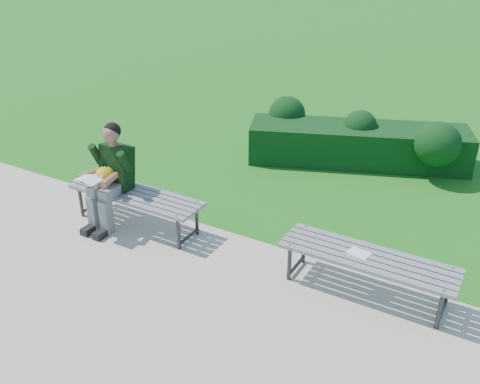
{
  "coord_description": "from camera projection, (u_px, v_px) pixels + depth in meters",
  "views": [
    {
      "loc": [
        2.76,
        -4.89,
        3.5
      ],
      "look_at": [
        0.07,
        -0.24,
        0.76
      ],
      "focal_mm": 40.0,
      "sensor_mm": 36.0,
      "label": 1
    }
  ],
  "objects": [
    {
      "name": "bench_left",
      "position": [
        136.0,
        197.0,
        6.67
      ],
      "size": [
        1.8,
        0.5,
        0.46
      ],
      "color": "gray",
      "rests_on": "walkway"
    },
    {
      "name": "seated_boy",
      "position": [
        110.0,
        173.0,
        6.59
      ],
      "size": [
        0.56,
        0.76,
        1.31
      ],
      "color": "slate",
      "rests_on": "walkway"
    },
    {
      "name": "ground",
      "position": [
        245.0,
        238.0,
        6.6
      ],
      "size": [
        80.0,
        80.0,
        0.0
      ],
      "color": "#297C16",
      "rests_on": "ground"
    },
    {
      "name": "hedge",
      "position": [
        360.0,
        140.0,
        8.5
      ],
      "size": [
        3.49,
        2.02,
        0.91
      ],
      "color": "#10360D",
      "rests_on": "ground"
    },
    {
      "name": "walkway",
      "position": [
        157.0,
        319.0,
        5.24
      ],
      "size": [
        30.0,
        3.5,
        0.02
      ],
      "color": "beige",
      "rests_on": "ground"
    },
    {
      "name": "bench_right",
      "position": [
        368.0,
        261.0,
        5.43
      ],
      "size": [
        1.8,
        0.5,
        0.46
      ],
      "color": "gray",
      "rests_on": "walkway"
    },
    {
      "name": "paper_sheet",
      "position": [
        359.0,
        253.0,
        5.44
      ],
      "size": [
        0.25,
        0.2,
        0.01
      ],
      "color": "white",
      "rests_on": "bench_right"
    }
  ]
}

